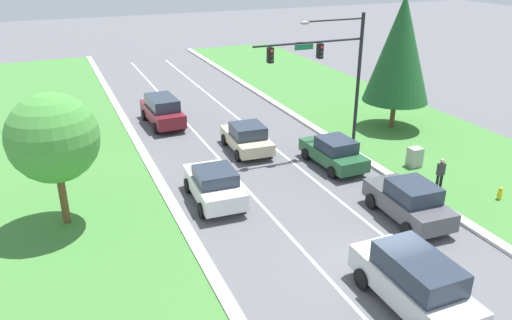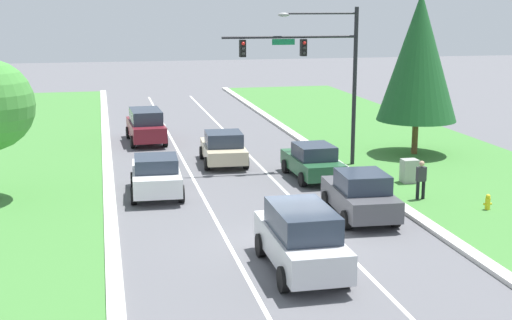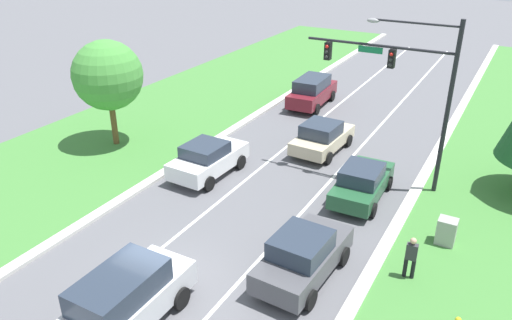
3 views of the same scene
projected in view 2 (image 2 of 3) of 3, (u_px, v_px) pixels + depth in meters
ground_plane at (287, 250)px, 23.50m from camera, size 160.00×160.00×0.00m
curb_strip_right at (445, 236)px, 24.65m from camera, size 0.50×90.00×0.15m
curb_strip_left at (113, 260)px, 22.31m from camera, size 0.50×90.00×0.15m
lane_stripe_inner_left at (234, 254)px, 23.13m from camera, size 0.14×81.00×0.01m
lane_stripe_inner_right at (339, 246)px, 23.87m from camera, size 0.14×81.00×0.01m
traffic_signal_mast at (318, 63)px, 34.21m from camera, size 6.67×0.41×7.79m
burgundy_suv at (146, 125)px, 41.38m from camera, size 2.22×4.99×1.96m
forest_sedan at (313, 161)px, 32.85m from camera, size 2.11×4.43×1.65m
champagne_sedan at (223, 148)px, 35.84m from camera, size 2.33×4.38×1.68m
white_sedan at (156, 175)px, 29.99m from camera, size 2.30×4.38×1.72m
graphite_sedan at (360, 195)px, 26.81m from camera, size 2.26×4.47×1.82m
silver_suv at (301, 238)px, 21.40m from camera, size 2.07×4.80×2.04m
utility_cabinet at (409, 172)px, 31.94m from camera, size 0.70×0.60×1.13m
pedestrian at (421, 179)px, 29.11m from camera, size 0.40×0.25×1.69m
fire_hydrant at (488, 203)px, 27.75m from camera, size 0.34×0.20×0.70m
conifer_near_right_tree at (419, 57)px, 37.06m from camera, size 4.18×4.18×8.58m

